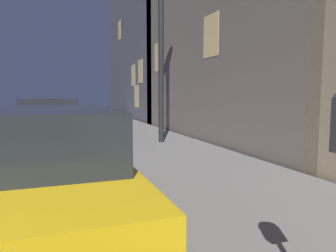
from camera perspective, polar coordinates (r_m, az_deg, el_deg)
name	(u,v)px	position (r m, az deg, el deg)	size (l,w,h in m)	color
car_yellow_cab	(41,172)	(3.82, -22.10, -7.74)	(1.97, 4.41, 1.43)	gold
car_red	(49,122)	(10.66, -20.85, 0.76)	(2.14, 4.18, 1.43)	maroon
street_lamp	(161,9)	(9.56, -1.29, 20.58)	(0.44, 0.44, 5.88)	black
building_far	(173,47)	(21.26, 0.94, 14.18)	(6.50, 11.30, 9.30)	#4C4C56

